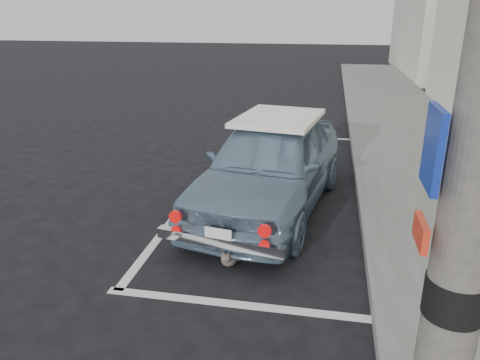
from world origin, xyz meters
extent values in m
plane|color=black|center=(0.00, 0.00, 0.00)|extent=(80.00, 80.00, 0.00)
cube|color=#62625D|center=(3.20, 2.00, 0.07)|extent=(2.80, 40.00, 0.15)
cube|color=silver|center=(0.50, -0.50, 0.00)|extent=(3.00, 0.12, 0.01)
cube|color=silver|center=(0.50, 6.50, 0.00)|extent=(3.00, 0.12, 0.01)
cube|color=silver|center=(-0.90, 3.00, 0.00)|extent=(0.12, 7.00, 0.01)
cylinder|color=black|center=(2.05, -2.00, 1.30)|extent=(0.36, 0.36, 0.25)
cube|color=#122C99|center=(1.81, -2.00, 2.20)|extent=(0.04, 0.35, 0.45)
cube|color=red|center=(1.81, -2.00, 1.70)|extent=(0.04, 0.30, 0.15)
cube|color=white|center=(1.80, -2.00, 1.70)|extent=(0.02, 0.16, 0.08)
imported|color=slate|center=(0.43, 2.13, 0.70)|extent=(2.31, 4.34, 1.41)
cube|color=white|center=(0.50, 2.54, 1.34)|extent=(1.40, 1.74, 0.07)
cube|color=silver|center=(0.11, 0.14, 0.38)|extent=(1.58, 0.37, 0.12)
cube|color=white|center=(0.10, 0.10, 0.48)|extent=(0.33, 0.07, 0.17)
cylinder|color=red|center=(-0.44, 0.20, 0.62)|extent=(0.15, 0.06, 0.15)
cylinder|color=red|center=(0.64, 0.03, 0.62)|extent=(0.15, 0.06, 0.15)
cylinder|color=red|center=(-0.44, 0.20, 0.44)|extent=(0.12, 0.06, 0.12)
cylinder|color=red|center=(0.64, 0.03, 0.44)|extent=(0.12, 0.06, 0.12)
ellipsoid|color=#766B5A|center=(0.19, 0.30, 0.10)|extent=(0.25, 0.34, 0.19)
sphere|color=#766B5A|center=(0.18, 0.16, 0.17)|extent=(0.12, 0.12, 0.12)
cone|color=#766B5A|center=(0.14, 0.16, 0.23)|extent=(0.04, 0.04, 0.05)
cone|color=#766B5A|center=(0.21, 0.15, 0.23)|extent=(0.04, 0.04, 0.05)
cylinder|color=#766B5A|center=(0.26, 0.45, 0.04)|extent=(0.08, 0.21, 0.03)
camera|label=1|loc=(1.24, -4.57, 2.90)|focal=35.00mm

